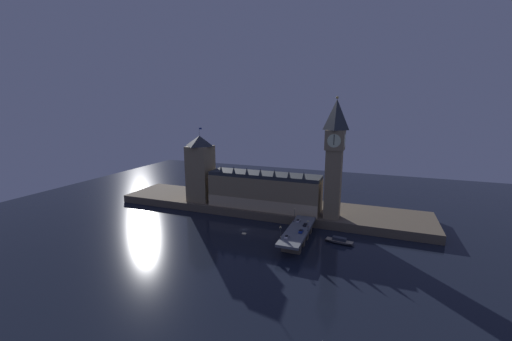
# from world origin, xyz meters

# --- Properties ---
(ground_plane) EXTENTS (400.00, 400.00, 0.00)m
(ground_plane) POSITION_xyz_m (0.00, 0.00, 0.00)
(ground_plane) COLOR black
(embankment) EXTENTS (220.00, 42.00, 5.42)m
(embankment) POSITION_xyz_m (0.00, 39.00, 2.71)
(embankment) COLOR brown
(embankment) RESTS_ON ground_plane
(parliament_hall) EXTENTS (76.36, 18.98, 28.73)m
(parliament_hall) POSITION_xyz_m (2.44, 29.80, 17.38)
(parliament_hall) COLOR #8E7A56
(parliament_hall) RESTS_ON embankment
(clock_tower) EXTENTS (11.54, 11.65, 74.03)m
(clock_tower) POSITION_xyz_m (48.44, 26.18, 44.70)
(clock_tower) COLOR #8E7A56
(clock_tower) RESTS_ON embankment
(victoria_tower) EXTENTS (16.55, 16.55, 53.75)m
(victoria_tower) POSITION_xyz_m (-46.99, 29.61, 29.43)
(victoria_tower) COLOR #8E7A56
(victoria_tower) RESTS_ON embankment
(bridge) EXTENTS (11.69, 46.00, 7.05)m
(bridge) POSITION_xyz_m (34.39, -5.00, 4.63)
(bridge) COLOR slate
(bridge) RESTS_ON ground_plane
(car_northbound_lead) EXTENTS (1.92, 4.09, 1.39)m
(car_northbound_lead) POSITION_xyz_m (31.82, 6.50, 7.70)
(car_northbound_lead) COLOR silver
(car_northbound_lead) RESTS_ON bridge
(car_northbound_trail) EXTENTS (1.95, 3.85, 1.35)m
(car_northbound_trail) POSITION_xyz_m (31.82, -18.39, 7.69)
(car_northbound_trail) COLOR silver
(car_northbound_trail) RESTS_ON bridge
(car_southbound_lead) EXTENTS (2.10, 4.32, 1.45)m
(car_southbound_lead) POSITION_xyz_m (36.96, -8.46, 7.73)
(car_southbound_lead) COLOR navy
(car_southbound_lead) RESTS_ON bridge
(car_southbound_trail) EXTENTS (1.85, 4.55, 1.33)m
(car_southbound_trail) POSITION_xyz_m (36.96, 1.92, 7.67)
(car_southbound_trail) COLOR black
(car_southbound_trail) RESTS_ON bridge
(pedestrian_near_rail) EXTENTS (0.38, 0.38, 1.68)m
(pedestrian_near_rail) POSITION_xyz_m (29.24, -20.88, 7.94)
(pedestrian_near_rail) COLOR black
(pedestrian_near_rail) RESTS_ON bridge
(pedestrian_mid_walk) EXTENTS (0.38, 0.38, 1.78)m
(pedestrian_mid_walk) POSITION_xyz_m (39.53, -1.95, 8.00)
(pedestrian_mid_walk) COLOR black
(pedestrian_mid_walk) RESTS_ON bridge
(pedestrian_far_rail) EXTENTS (0.38, 0.38, 1.77)m
(pedestrian_far_rail) POSITION_xyz_m (29.24, 5.52, 7.99)
(pedestrian_far_rail) COLOR black
(pedestrian_far_rail) RESTS_ON bridge
(street_lamp_near) EXTENTS (1.34, 0.60, 6.42)m
(street_lamp_near) POSITION_xyz_m (28.84, -19.72, 11.07)
(street_lamp_near) COLOR #2D3333
(street_lamp_near) RESTS_ON bridge
(street_lamp_mid) EXTENTS (1.34, 0.60, 5.96)m
(street_lamp_mid) POSITION_xyz_m (39.93, -5.00, 10.78)
(street_lamp_mid) COLOR #2D3333
(street_lamp_mid) RESTS_ON bridge
(street_lamp_far) EXTENTS (1.34, 0.60, 7.19)m
(street_lamp_far) POSITION_xyz_m (28.84, 9.72, 11.54)
(street_lamp_far) COLOR #2D3333
(street_lamp_far) RESTS_ON bridge
(boat_downstream) EXTENTS (16.80, 6.55, 3.38)m
(boat_downstream) POSITION_xyz_m (56.39, 0.80, 1.24)
(boat_downstream) COLOR #28282D
(boat_downstream) RESTS_ON ground_plane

